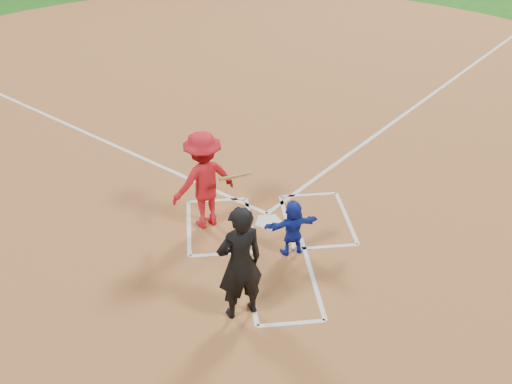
{
  "coord_description": "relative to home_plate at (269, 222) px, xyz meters",
  "views": [
    {
      "loc": [
        -1.28,
        -9.23,
        6.61
      ],
      "look_at": [
        -0.3,
        -0.4,
        1.0
      ],
      "focal_mm": 40.0,
      "sensor_mm": 36.0,
      "label": 1
    }
  ],
  "objects": [
    {
      "name": "ground",
      "position": [
        0.0,
        0.0,
        -0.02
      ],
      "size": [
        120.0,
        120.0,
        0.0
      ],
      "primitive_type": "plane",
      "color": "#1A5715",
      "rests_on": "ground"
    },
    {
      "name": "home_plate_dirt",
      "position": [
        0.0,
        6.0,
        -0.01
      ],
      "size": [
        28.0,
        28.0,
        0.01
      ],
      "primitive_type": "cylinder",
      "color": "#955B30",
      "rests_on": "ground"
    },
    {
      "name": "home_plate",
      "position": [
        0.0,
        0.0,
        0.0
      ],
      "size": [
        0.6,
        0.6,
        0.02
      ],
      "primitive_type": "cylinder",
      "rotation": [
        0.0,
        0.0,
        3.14
      ],
      "color": "silver",
      "rests_on": "home_plate_dirt"
    },
    {
      "name": "catcher",
      "position": [
        0.3,
        -0.99,
        0.55
      ],
      "size": [
        1.07,
        0.51,
        1.11
      ],
      "primitive_type": "imported",
      "rotation": [
        0.0,
        0.0,
        3.32
      ],
      "color": "#162BB4",
      "rests_on": "home_plate_dirt"
    },
    {
      "name": "umpire",
      "position": [
        -0.78,
        -2.46,
        1.02
      ],
      "size": [
        0.86,
        0.7,
        2.05
      ],
      "primitive_type": "imported",
      "rotation": [
        0.0,
        0.0,
        3.46
      ],
      "color": "black",
      "rests_on": "home_plate_dirt"
    },
    {
      "name": "chalk_markings",
      "position": [
        0.0,
        5.29,
        -0.01
      ],
      "size": [
        28.35,
        17.32,
        0.01
      ],
      "color": "white",
      "rests_on": "home_plate_dirt"
    },
    {
      "name": "batter_at_plate",
      "position": [
        -1.24,
        0.11,
        0.99
      ],
      "size": [
        1.68,
        1.21,
        1.99
      ],
      "color": "red",
      "rests_on": "home_plate_dirt"
    }
  ]
}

